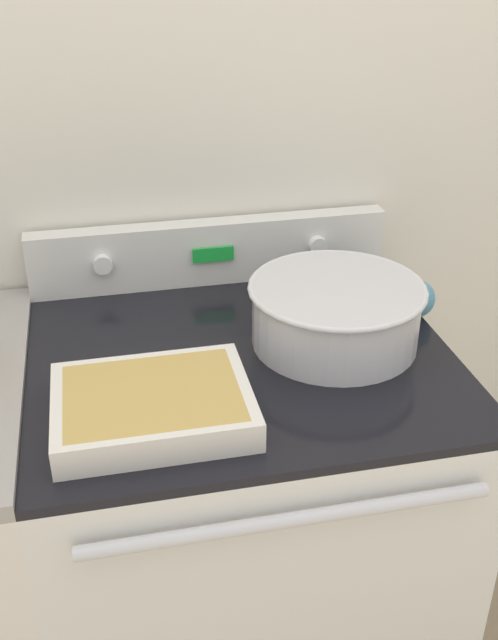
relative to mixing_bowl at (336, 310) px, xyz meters
name	(u,v)px	position (x,y,z in m)	size (l,w,h in m)	color
kitchen_wall	(203,121)	(-0.18, 0.38, 0.27)	(8.00, 0.05, 2.50)	silver
stove_range	(242,531)	(-0.18, 0.00, -0.52)	(0.79, 0.72, 0.91)	silver
control_panel	(211,252)	(-0.18, 0.32, 0.00)	(0.79, 0.07, 0.14)	silver
mixing_bowl	(336,310)	(0.00, 0.00, 0.00)	(0.33, 0.33, 0.12)	silver
casserole_dish	(153,404)	(-0.37, -0.18, -0.04)	(0.32, 0.25, 0.05)	silver
ladle	(412,297)	(0.19, 0.08, -0.03)	(0.08, 0.32, 0.08)	teal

